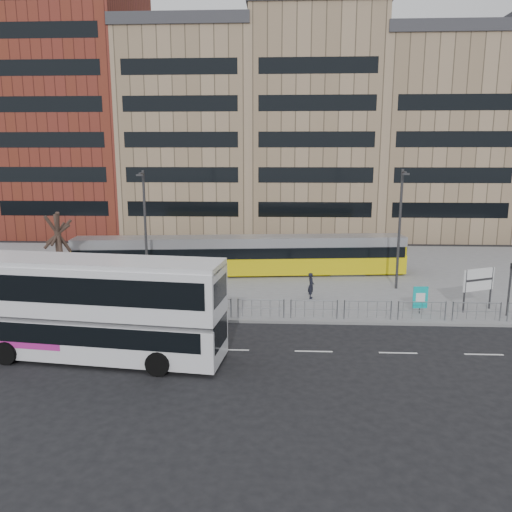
{
  "coord_description": "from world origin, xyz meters",
  "views": [
    {
      "loc": [
        0.31,
        -26.58,
        9.21
      ],
      "look_at": [
        -1.24,
        6.0,
        2.61
      ],
      "focal_mm": 35.0,
      "sensor_mm": 36.0,
      "label": 1
    }
  ],
  "objects_px": {
    "lamp_post_east": "(400,225)",
    "double_decker_bus": "(95,305)",
    "bare_tree": "(56,210)",
    "traffic_light_east": "(510,282)",
    "traffic_light_west": "(165,277)",
    "ad_panel": "(420,298)",
    "lamp_post_west": "(145,223)",
    "station_sign": "(479,282)",
    "pedestrian": "(311,286)",
    "tram": "(241,256)"
  },
  "relations": [
    {
      "from": "pedestrian",
      "to": "traffic_light_east",
      "type": "relative_size",
      "value": 0.55
    },
    {
      "from": "lamp_post_west",
      "to": "tram",
      "type": "bearing_deg",
      "value": 25.67
    },
    {
      "from": "traffic_light_east",
      "to": "lamp_post_west",
      "type": "xyz_separation_m",
      "value": [
        -22.57,
        6.24,
        2.42
      ]
    },
    {
      "from": "tram",
      "to": "station_sign",
      "type": "distance_m",
      "value": 16.94
    },
    {
      "from": "ad_panel",
      "to": "lamp_post_east",
      "type": "bearing_deg",
      "value": 87.14
    },
    {
      "from": "double_decker_bus",
      "to": "traffic_light_east",
      "type": "height_order",
      "value": "double_decker_bus"
    },
    {
      "from": "lamp_post_west",
      "to": "bare_tree",
      "type": "bearing_deg",
      "value": -161.86
    },
    {
      "from": "ad_panel",
      "to": "bare_tree",
      "type": "bearing_deg",
      "value": 165.81
    },
    {
      "from": "station_sign",
      "to": "traffic_light_east",
      "type": "xyz_separation_m",
      "value": [
        1.37,
        -0.95,
        0.21
      ]
    },
    {
      "from": "tram",
      "to": "ad_panel",
      "type": "bearing_deg",
      "value": -45.37
    },
    {
      "from": "station_sign",
      "to": "pedestrian",
      "type": "distance_m",
      "value": 9.96
    },
    {
      "from": "double_decker_bus",
      "to": "lamp_post_west",
      "type": "bearing_deg",
      "value": 101.83
    },
    {
      "from": "double_decker_bus",
      "to": "traffic_light_west",
      "type": "xyz_separation_m",
      "value": [
        1.57,
        7.1,
        -0.41
      ]
    },
    {
      "from": "ad_panel",
      "to": "bare_tree",
      "type": "xyz_separation_m",
      "value": [
        -23.15,
        4.24,
        4.56
      ]
    },
    {
      "from": "tram",
      "to": "traffic_light_east",
      "type": "distance_m",
      "value": 18.6
    },
    {
      "from": "traffic_light_east",
      "to": "bare_tree",
      "type": "relative_size",
      "value": 0.4
    },
    {
      "from": "traffic_light_west",
      "to": "lamp_post_east",
      "type": "distance_m",
      "value": 16.02
    },
    {
      "from": "lamp_post_east",
      "to": "tram",
      "type": "bearing_deg",
      "value": 161.74
    },
    {
      "from": "traffic_light_west",
      "to": "bare_tree",
      "type": "bearing_deg",
      "value": 145.46
    },
    {
      "from": "double_decker_bus",
      "to": "station_sign",
      "type": "bearing_deg",
      "value": 27.92
    },
    {
      "from": "ad_panel",
      "to": "bare_tree",
      "type": "height_order",
      "value": "bare_tree"
    },
    {
      "from": "lamp_post_west",
      "to": "double_decker_bus",
      "type": "bearing_deg",
      "value": -85.09
    },
    {
      "from": "ad_panel",
      "to": "pedestrian",
      "type": "relative_size",
      "value": 0.95
    },
    {
      "from": "station_sign",
      "to": "traffic_light_west",
      "type": "bearing_deg",
      "value": 158.23
    },
    {
      "from": "station_sign",
      "to": "lamp_post_east",
      "type": "xyz_separation_m",
      "value": [
        -3.63,
        4.77,
        2.7
      ]
    },
    {
      "from": "ad_panel",
      "to": "traffic_light_east",
      "type": "height_order",
      "value": "traffic_light_east"
    },
    {
      "from": "double_decker_bus",
      "to": "tram",
      "type": "xyz_separation_m",
      "value": [
        5.39,
        16.13,
        -0.89
      ]
    },
    {
      "from": "lamp_post_east",
      "to": "double_decker_bus",
      "type": "bearing_deg",
      "value": -142.81
    },
    {
      "from": "traffic_light_east",
      "to": "pedestrian",
      "type": "bearing_deg",
      "value": -174.12
    },
    {
      "from": "tram",
      "to": "station_sign",
      "type": "bearing_deg",
      "value": -35.76
    },
    {
      "from": "tram",
      "to": "lamp_post_east",
      "type": "height_order",
      "value": "lamp_post_east"
    },
    {
      "from": "station_sign",
      "to": "lamp_post_east",
      "type": "distance_m",
      "value": 6.58
    },
    {
      "from": "tram",
      "to": "traffic_light_west",
      "type": "xyz_separation_m",
      "value": [
        -3.82,
        -9.03,
        0.48
      ]
    },
    {
      "from": "pedestrian",
      "to": "traffic_light_east",
      "type": "height_order",
      "value": "traffic_light_east"
    },
    {
      "from": "double_decker_bus",
      "to": "lamp_post_east",
      "type": "distance_m",
      "value": 20.76
    },
    {
      "from": "station_sign",
      "to": "lamp_post_west",
      "type": "distance_m",
      "value": 22.01
    },
    {
      "from": "pedestrian",
      "to": "bare_tree",
      "type": "distance_m",
      "value": 17.68
    },
    {
      "from": "tram",
      "to": "bare_tree",
      "type": "distance_m",
      "value": 13.58
    },
    {
      "from": "station_sign",
      "to": "bare_tree",
      "type": "xyz_separation_m",
      "value": [
        -26.69,
        3.49,
        3.74
      ]
    },
    {
      "from": "station_sign",
      "to": "tram",
      "type": "bearing_deg",
      "value": 126.52
    },
    {
      "from": "traffic_light_east",
      "to": "lamp_post_east",
      "type": "xyz_separation_m",
      "value": [
        -5.0,
        5.72,
        2.49
      ]
    },
    {
      "from": "ad_panel",
      "to": "lamp_post_east",
      "type": "distance_m",
      "value": 6.55
    },
    {
      "from": "traffic_light_west",
      "to": "traffic_light_east",
      "type": "relative_size",
      "value": 1.0
    },
    {
      "from": "traffic_light_west",
      "to": "lamp_post_east",
      "type": "relative_size",
      "value": 0.38
    },
    {
      "from": "bare_tree",
      "to": "traffic_light_east",
      "type": "bearing_deg",
      "value": -8.99
    },
    {
      "from": "tram",
      "to": "ad_panel",
      "type": "height_order",
      "value": "tram"
    },
    {
      "from": "traffic_light_west",
      "to": "station_sign",
      "type": "bearing_deg",
      "value": -6.02
    },
    {
      "from": "double_decker_bus",
      "to": "lamp_post_west",
      "type": "height_order",
      "value": "lamp_post_west"
    },
    {
      "from": "traffic_light_east",
      "to": "double_decker_bus",
      "type": "bearing_deg",
      "value": -141.39
    },
    {
      "from": "ad_panel",
      "to": "traffic_light_east",
      "type": "bearing_deg",
      "value": -6.13
    }
  ]
}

